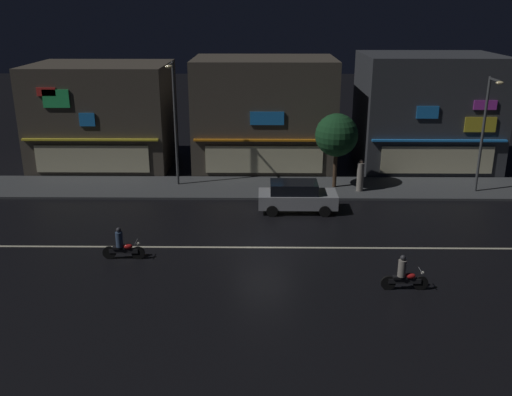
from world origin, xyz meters
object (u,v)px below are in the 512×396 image
at_px(parked_car_near_kerb, 297,196).
at_px(motorcycle_lead, 122,246).
at_px(streetlamp_mid, 485,126).
at_px(pedestrian_on_sidewalk, 360,176).
at_px(streetlamp_west, 174,115).
at_px(traffic_cone, 324,200).
at_px(motorcycle_opposite_lane, 404,275).

bearing_deg(parked_car_near_kerb, motorcycle_lead, 37.76).
distance_m(streetlamp_mid, pedestrian_on_sidewalk, 7.70).
xyz_separation_m(streetlamp_west, streetlamp_mid, (18.24, -1.18, -0.37)).
height_order(parked_car_near_kerb, traffic_cone, parked_car_near_kerb).
relative_size(motorcycle_opposite_lane, traffic_cone, 3.45).
bearing_deg(pedestrian_on_sidewalk, parked_car_near_kerb, 89.20).
bearing_deg(motorcycle_lead, parked_car_near_kerb, -139.95).
xyz_separation_m(pedestrian_on_sidewalk, motorcycle_opposite_lane, (-0.25, -12.28, -0.41)).
bearing_deg(streetlamp_mid, pedestrian_on_sidewalk, 178.44).
height_order(streetlamp_mid, pedestrian_on_sidewalk, streetlamp_mid).
relative_size(streetlamp_west, pedestrian_on_sidewalk, 3.85).
height_order(pedestrian_on_sidewalk, motorcycle_opposite_lane, pedestrian_on_sidewalk).
bearing_deg(motorcycle_opposite_lane, streetlamp_mid, -119.24).
xyz_separation_m(pedestrian_on_sidewalk, parked_car_near_kerb, (-4.02, -3.20, -0.18)).
distance_m(parked_car_near_kerb, motorcycle_opposite_lane, 9.83).
height_order(streetlamp_west, streetlamp_mid, streetlamp_west).
distance_m(streetlamp_west, pedestrian_on_sidewalk, 11.80).
height_order(parked_car_near_kerb, motorcycle_lead, parked_car_near_kerb).
bearing_deg(traffic_cone, streetlamp_west, 160.88).
relative_size(parked_car_near_kerb, motorcycle_opposite_lane, 2.26).
bearing_deg(streetlamp_mid, motorcycle_opposite_lane, -121.05).
relative_size(parked_car_near_kerb, traffic_cone, 7.82).
height_order(streetlamp_mid, traffic_cone, streetlamp_mid).
height_order(motorcycle_lead, motorcycle_opposite_lane, same).
bearing_deg(motorcycle_lead, motorcycle_opposite_lane, 169.30).
xyz_separation_m(streetlamp_mid, parked_car_near_kerb, (-11.04, -3.01, -3.33)).
bearing_deg(pedestrian_on_sidewalk, streetlamp_mid, -130.88).
bearing_deg(traffic_cone, pedestrian_on_sidewalk, 40.76).
distance_m(motorcycle_lead, traffic_cone, 12.31).
distance_m(streetlamp_west, traffic_cone, 10.28).
height_order(streetlamp_mid, parked_car_near_kerb, streetlamp_mid).
bearing_deg(streetlamp_mid, motorcycle_lead, -154.08).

